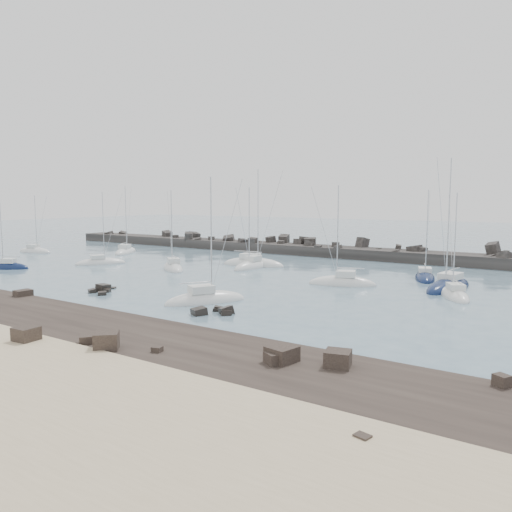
{
  "coord_description": "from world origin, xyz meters",
  "views": [
    {
      "loc": [
        41.84,
        -46.22,
        10.59
      ],
      "look_at": [
        2.81,
        12.0,
        2.53
      ],
      "focal_mm": 35.0,
      "sensor_mm": 36.0,
      "label": 1
    }
  ],
  "objects_px": {
    "sailboat_8": "(425,278)",
    "sailboat_0": "(35,252)",
    "sailboat_1": "(126,252)",
    "sailboat_6": "(252,267)",
    "sailboat_10": "(454,296)",
    "sailboat_7": "(205,301)",
    "sailboat_5": "(173,268)",
    "sailboat_9": "(342,284)",
    "sailboat_4": "(253,265)",
    "sailboat_2": "(7,268)",
    "sailboat_13": "(448,288)",
    "sailboat_3": "(100,263)"
  },
  "relations": [
    {
      "from": "sailboat_0",
      "to": "sailboat_4",
      "type": "xyz_separation_m",
      "value": [
        46.98,
        7.96,
        0.01
      ]
    },
    {
      "from": "sailboat_4",
      "to": "sailboat_3",
      "type": "bearing_deg",
      "value": -150.44
    },
    {
      "from": "sailboat_2",
      "to": "sailboat_13",
      "type": "distance_m",
      "value": 63.02
    },
    {
      "from": "sailboat_1",
      "to": "sailboat_10",
      "type": "bearing_deg",
      "value": -9.25
    },
    {
      "from": "sailboat_2",
      "to": "sailboat_7",
      "type": "distance_m",
      "value": 41.04
    },
    {
      "from": "sailboat_13",
      "to": "sailboat_10",
      "type": "bearing_deg",
      "value": -70.45
    },
    {
      "from": "sailboat_8",
      "to": "sailboat_10",
      "type": "bearing_deg",
      "value": -60.36
    },
    {
      "from": "sailboat_4",
      "to": "sailboat_10",
      "type": "distance_m",
      "value": 33.73
    },
    {
      "from": "sailboat_4",
      "to": "sailboat_13",
      "type": "relative_size",
      "value": 1.0
    },
    {
      "from": "sailboat_2",
      "to": "sailboat_6",
      "type": "relative_size",
      "value": 0.82
    },
    {
      "from": "sailboat_1",
      "to": "sailboat_5",
      "type": "distance_m",
      "value": 26.41
    },
    {
      "from": "sailboat_3",
      "to": "sailboat_5",
      "type": "height_order",
      "value": "sailboat_5"
    },
    {
      "from": "sailboat_7",
      "to": "sailboat_1",
      "type": "bearing_deg",
      "value": 147.34
    },
    {
      "from": "sailboat_2",
      "to": "sailboat_5",
      "type": "xyz_separation_m",
      "value": [
        21.58,
        13.49,
        0.01
      ]
    },
    {
      "from": "sailboat_2",
      "to": "sailboat_3",
      "type": "height_order",
      "value": "sailboat_3"
    },
    {
      "from": "sailboat_5",
      "to": "sailboat_9",
      "type": "height_order",
      "value": "sailboat_9"
    },
    {
      "from": "sailboat_7",
      "to": "sailboat_10",
      "type": "relative_size",
      "value": 1.14
    },
    {
      "from": "sailboat_0",
      "to": "sailboat_10",
      "type": "relative_size",
      "value": 1.0
    },
    {
      "from": "sailboat_10",
      "to": "sailboat_13",
      "type": "distance_m",
      "value": 5.07
    },
    {
      "from": "sailboat_0",
      "to": "sailboat_3",
      "type": "relative_size",
      "value": 0.96
    },
    {
      "from": "sailboat_3",
      "to": "sailboat_7",
      "type": "relative_size",
      "value": 0.91
    },
    {
      "from": "sailboat_4",
      "to": "sailboat_2",
      "type": "bearing_deg",
      "value": -140.64
    },
    {
      "from": "sailboat_1",
      "to": "sailboat_8",
      "type": "xyz_separation_m",
      "value": [
        57.66,
        0.19,
        -0.01
      ]
    },
    {
      "from": "sailboat_1",
      "to": "sailboat_9",
      "type": "xyz_separation_m",
      "value": [
        50.48,
        -10.17,
        0.01
      ]
    },
    {
      "from": "sailboat_1",
      "to": "sailboat_7",
      "type": "xyz_separation_m",
      "value": [
        43.06,
        -27.61,
        0.01
      ]
    },
    {
      "from": "sailboat_2",
      "to": "sailboat_4",
      "type": "height_order",
      "value": "sailboat_4"
    },
    {
      "from": "sailboat_0",
      "to": "sailboat_8",
      "type": "bearing_deg",
      "value": 7.37
    },
    {
      "from": "sailboat_3",
      "to": "sailboat_8",
      "type": "xyz_separation_m",
      "value": [
        48.24,
        13.88,
        0.0
      ]
    },
    {
      "from": "sailboat_3",
      "to": "sailboat_13",
      "type": "bearing_deg",
      "value": 8.76
    },
    {
      "from": "sailboat_3",
      "to": "sailboat_8",
      "type": "bearing_deg",
      "value": 16.06
    },
    {
      "from": "sailboat_5",
      "to": "sailboat_10",
      "type": "bearing_deg",
      "value": 1.94
    },
    {
      "from": "sailboat_5",
      "to": "sailboat_9",
      "type": "distance_m",
      "value": 26.85
    },
    {
      "from": "sailboat_2",
      "to": "sailboat_10",
      "type": "height_order",
      "value": "sailboat_10"
    },
    {
      "from": "sailboat_4",
      "to": "sailboat_13",
      "type": "height_order",
      "value": "sailboat_13"
    },
    {
      "from": "sailboat_5",
      "to": "sailboat_3",
      "type": "bearing_deg",
      "value": -172.14
    },
    {
      "from": "sailboat_3",
      "to": "sailboat_13",
      "type": "relative_size",
      "value": 0.77
    },
    {
      "from": "sailboat_1",
      "to": "sailboat_6",
      "type": "distance_m",
      "value": 32.76
    },
    {
      "from": "sailboat_13",
      "to": "sailboat_3",
      "type": "bearing_deg",
      "value": -171.24
    },
    {
      "from": "sailboat_3",
      "to": "sailboat_9",
      "type": "distance_m",
      "value": 41.2
    },
    {
      "from": "sailboat_10",
      "to": "sailboat_6",
      "type": "bearing_deg",
      "value": 167.93
    },
    {
      "from": "sailboat_9",
      "to": "sailboat_10",
      "type": "distance_m",
      "value": 13.2
    },
    {
      "from": "sailboat_13",
      "to": "sailboat_7",
      "type": "bearing_deg",
      "value": -130.68
    },
    {
      "from": "sailboat_1",
      "to": "sailboat_5",
      "type": "height_order",
      "value": "sailboat_1"
    },
    {
      "from": "sailboat_3",
      "to": "sailboat_5",
      "type": "bearing_deg",
      "value": 7.86
    },
    {
      "from": "sailboat_4",
      "to": "sailboat_5",
      "type": "height_order",
      "value": "sailboat_4"
    },
    {
      "from": "sailboat_8",
      "to": "sailboat_0",
      "type": "bearing_deg",
      "value": -172.63
    },
    {
      "from": "sailboat_7",
      "to": "sailboat_9",
      "type": "bearing_deg",
      "value": 66.96
    },
    {
      "from": "sailboat_2",
      "to": "sailboat_0",
      "type": "bearing_deg",
      "value": 138.36
    },
    {
      "from": "sailboat_2",
      "to": "sailboat_8",
      "type": "height_order",
      "value": "sailboat_8"
    },
    {
      "from": "sailboat_9",
      "to": "sailboat_10",
      "type": "relative_size",
      "value": 1.09
    }
  ]
}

